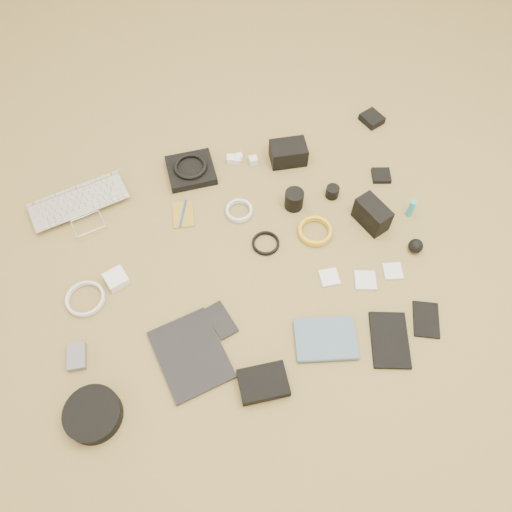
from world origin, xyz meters
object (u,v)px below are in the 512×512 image
object	(u,v)px
dslr_camera	(288,153)
phone	(221,320)
laptop	(83,213)
headphone_case	(93,414)
tablet	(191,354)
paperback	(329,361)

from	to	relation	value
dslr_camera	phone	bearing A→B (deg)	-119.07
laptop	dslr_camera	xyz separation A→B (m)	(0.83, 0.02, 0.03)
headphone_case	laptop	bearing A→B (deg)	84.64
laptop	tablet	bearing A→B (deg)	-79.05
phone	headphone_case	bearing A→B (deg)	-171.58
dslr_camera	laptop	bearing A→B (deg)	-170.53
phone	tablet	bearing A→B (deg)	-159.36
tablet	headphone_case	world-z (taller)	headphone_case
laptop	phone	distance (m)	0.69
laptop	headphone_case	xyz separation A→B (m)	(-0.07, -0.77, 0.01)
laptop	phone	xyz separation A→B (m)	(0.38, -0.58, -0.01)
phone	headphone_case	size ratio (longest dim) A/B	0.74
tablet	paperback	world-z (taller)	paperback
dslr_camera	phone	xyz separation A→B (m)	(-0.45, -0.60, -0.04)
paperback	tablet	bearing A→B (deg)	83.73
laptop	tablet	size ratio (longest dim) A/B	1.38
phone	paperback	xyz separation A→B (m)	(0.29, -0.24, 0.00)
dslr_camera	tablet	world-z (taller)	dslr_camera
tablet	phone	bearing A→B (deg)	25.95
tablet	phone	size ratio (longest dim) A/B	2.07
headphone_case	tablet	bearing A→B (deg)	17.02
dslr_camera	phone	size ratio (longest dim) A/B	1.11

